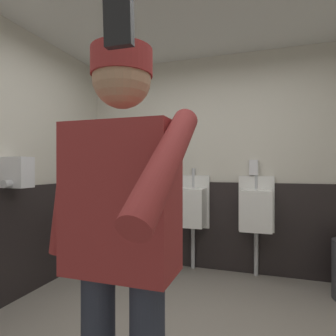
{
  "coord_description": "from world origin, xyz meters",
  "views": [
    {
      "loc": [
        0.55,
        -1.71,
        1.26
      ],
      "look_at": [
        0.01,
        -0.08,
        1.25
      ],
      "focal_mm": 30.49,
      "sensor_mm": 36.0,
      "label": 1
    }
  ],
  "objects_px": {
    "urinal_right": "(256,209)",
    "soap_dispenser": "(254,168)",
    "urinal_left": "(135,204)",
    "urinal_middle": "(191,206)",
    "cell_phone": "(119,19)",
    "hand_dryer": "(17,173)",
    "person": "(121,224)"
  },
  "relations": [
    {
      "from": "hand_dryer",
      "to": "person",
      "type": "bearing_deg",
      "value": -32.24
    },
    {
      "from": "urinal_middle",
      "to": "hand_dryer",
      "type": "xyz_separation_m",
      "value": [
        -1.29,
        -1.34,
        0.43
      ]
    },
    {
      "from": "urinal_middle",
      "to": "hand_dryer",
      "type": "relative_size",
      "value": 4.43
    },
    {
      "from": "urinal_left",
      "to": "person",
      "type": "relative_size",
      "value": 0.72
    },
    {
      "from": "person",
      "to": "urinal_left",
      "type": "bearing_deg",
      "value": 113.93
    },
    {
      "from": "urinal_middle",
      "to": "urinal_right",
      "type": "height_order",
      "value": "same"
    },
    {
      "from": "person",
      "to": "soap_dispenser",
      "type": "bearing_deg",
      "value": 80.04
    },
    {
      "from": "urinal_middle",
      "to": "cell_phone",
      "type": "xyz_separation_m",
      "value": [
        0.55,
        -2.84,
        0.78
      ]
    },
    {
      "from": "urinal_right",
      "to": "soap_dispenser",
      "type": "xyz_separation_m",
      "value": [
        -0.03,
        0.12,
        0.47
      ]
    },
    {
      "from": "soap_dispenser",
      "to": "person",
      "type": "bearing_deg",
      "value": -99.96
    },
    {
      "from": "cell_phone",
      "to": "hand_dryer",
      "type": "xyz_separation_m",
      "value": [
        -1.84,
        1.5,
        -0.35
      ]
    },
    {
      "from": "urinal_middle",
      "to": "hand_dryer",
      "type": "distance_m",
      "value": 1.91
    },
    {
      "from": "person",
      "to": "soap_dispenser",
      "type": "xyz_separation_m",
      "value": [
        0.43,
        2.46,
        0.22
      ]
    },
    {
      "from": "urinal_right",
      "to": "person",
      "type": "relative_size",
      "value": 0.72
    },
    {
      "from": "urinal_right",
      "to": "urinal_middle",
      "type": "bearing_deg",
      "value": 180.0
    },
    {
      "from": "urinal_right",
      "to": "soap_dispenser",
      "type": "bearing_deg",
      "value": 104.61
    },
    {
      "from": "urinal_middle",
      "to": "cell_phone",
      "type": "distance_m",
      "value": 3.0
    },
    {
      "from": "urinal_middle",
      "to": "soap_dispenser",
      "type": "distance_m",
      "value": 0.87
    },
    {
      "from": "person",
      "to": "cell_phone",
      "type": "bearing_deg",
      "value": -62.55
    },
    {
      "from": "urinal_right",
      "to": "hand_dryer",
      "type": "relative_size",
      "value": 4.43
    },
    {
      "from": "urinal_left",
      "to": "urinal_middle",
      "type": "distance_m",
      "value": 0.75
    },
    {
      "from": "hand_dryer",
      "to": "urinal_left",
      "type": "bearing_deg",
      "value": 68.09
    },
    {
      "from": "urinal_left",
      "to": "urinal_right",
      "type": "distance_m",
      "value": 1.5
    },
    {
      "from": "urinal_left",
      "to": "urinal_middle",
      "type": "height_order",
      "value": "same"
    },
    {
      "from": "urinal_middle",
      "to": "hand_dryer",
      "type": "height_order",
      "value": "hand_dryer"
    },
    {
      "from": "urinal_left",
      "to": "urinal_middle",
      "type": "relative_size",
      "value": 1.0
    },
    {
      "from": "urinal_right",
      "to": "hand_dryer",
      "type": "height_order",
      "value": "hand_dryer"
    },
    {
      "from": "urinal_right",
      "to": "soap_dispenser",
      "type": "height_order",
      "value": "soap_dispenser"
    },
    {
      "from": "cell_phone",
      "to": "soap_dispenser",
      "type": "bearing_deg",
      "value": 84.18
    },
    {
      "from": "hand_dryer",
      "to": "cell_phone",
      "type": "bearing_deg",
      "value": -39.16
    },
    {
      "from": "urinal_left",
      "to": "soap_dispenser",
      "type": "distance_m",
      "value": 1.55
    },
    {
      "from": "person",
      "to": "cell_phone",
      "type": "relative_size",
      "value": 15.71
    }
  ]
}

